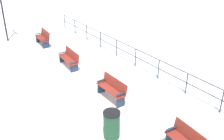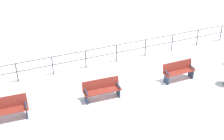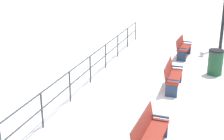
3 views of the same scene
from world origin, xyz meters
TOP-DOWN VIEW (x-y plane):
  - ground_plane at (0.00, 0.00)m, footprint 80.00×80.00m
  - bench_nearest at (-0.16, -5.96)m, footprint 0.64×1.59m
  - bench_second at (-0.07, -1.98)m, footprint 0.62×1.71m
  - bench_third at (-0.06, 1.99)m, footprint 0.49×1.61m
  - waterfront_railing at (-2.93, 0.00)m, footprint 0.05×17.38m

SIDE VIEW (x-z plane):
  - ground_plane at x=0.00m, z-range 0.00..0.00m
  - bench_second at x=-0.07m, z-range 0.02..0.90m
  - bench_nearest at x=-0.16m, z-range 0.01..0.96m
  - bench_third at x=-0.06m, z-range 0.04..0.96m
  - waterfront_railing at x=-2.93m, z-range 0.17..1.17m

